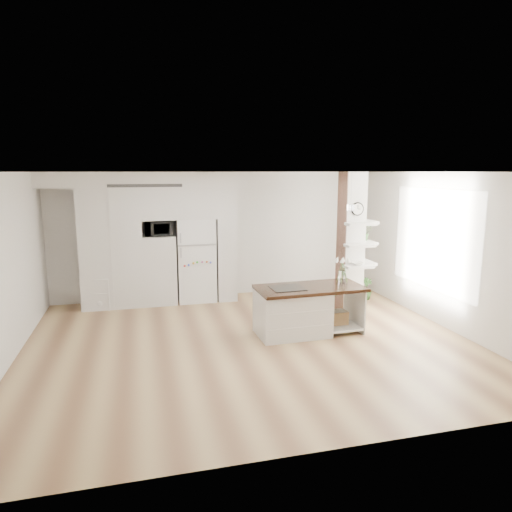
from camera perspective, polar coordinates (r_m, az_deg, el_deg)
The scene contains 14 objects.
floor at distance 7.46m, azimuth -0.75°, elevation -10.74°, with size 7.00×6.00×0.01m, color tan.
room at distance 7.01m, azimuth -0.79°, elevation 3.55°, with size 7.04×6.04×2.72m.
cabinet_wall at distance 9.51m, azimuth -13.15°, elevation 2.99°, with size 4.00×0.71×2.70m.
refrigerator at distance 9.68m, azimuth -7.53°, elevation -0.47°, with size 0.78×0.69×1.75m.
column at distance 8.95m, azimuth 12.44°, elevation 1.57°, with size 0.69×0.90×2.70m.
window at distance 8.80m, azimuth 21.35°, elevation 1.92°, with size 2.40×2.40×0.00m, color white.
pendant_light at distance 7.69m, azimuth 11.41°, elevation 5.95°, with size 0.12×0.12×0.10m, color white.
kitchen_island at distance 7.73m, azimuth 5.37°, elevation -6.66°, with size 1.82×0.91×1.38m.
bookshelf at distance 9.61m, azimuth -19.21°, elevation -4.68°, with size 0.56×0.35×0.64m.
floor_plant_a at distance 8.88m, azimuth 9.23°, elevation -5.60°, with size 0.29×0.23×0.52m, color #316227.
floor_plant_b at distance 10.08m, azimuth 13.54°, elevation -3.99°, with size 0.26×0.26×0.46m, color #316227.
microwave at distance 9.46m, azimuth -12.11°, elevation 3.39°, with size 0.54×0.37×0.30m, color #2D2D2D.
shelf_plant at distance 9.19m, azimuth 13.41°, elevation 2.85°, with size 0.27×0.23×0.30m, color #316227.
decor_bowl at distance 8.78m, azimuth 12.56°, elevation -0.93°, with size 0.22×0.22×0.05m, color white.
Camera 1 is at (-1.63, -6.76, 2.70)m, focal length 32.00 mm.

